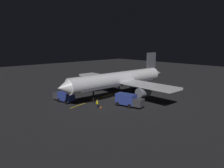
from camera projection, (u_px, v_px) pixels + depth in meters
name	position (u px, v px, depth m)	size (l,w,h in m)	color
ground_plane	(118.00, 97.00, 54.39)	(180.00, 180.00, 0.20)	black
apron_guide_stripe	(100.00, 98.00, 53.25)	(0.24, 20.52, 0.01)	gold
airliner	(120.00, 80.00, 53.94)	(30.74, 33.81, 10.48)	white
baggage_truck	(64.00, 97.00, 49.63)	(5.76, 2.79, 2.32)	navy
catering_truck	(128.00, 100.00, 46.03)	(6.30, 3.39, 2.65)	navy
ground_crew_worker	(97.00, 104.00, 45.05)	(0.40, 0.40, 1.74)	black
traffic_cone_near_left	(91.00, 99.00, 50.92)	(0.50, 0.50, 0.55)	#EA590F
traffic_cone_near_right	(95.00, 98.00, 52.10)	(0.50, 0.50, 0.55)	#EA590F
traffic_cone_under_wing	(101.00, 107.00, 44.93)	(0.50, 0.50, 0.55)	#EA590F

